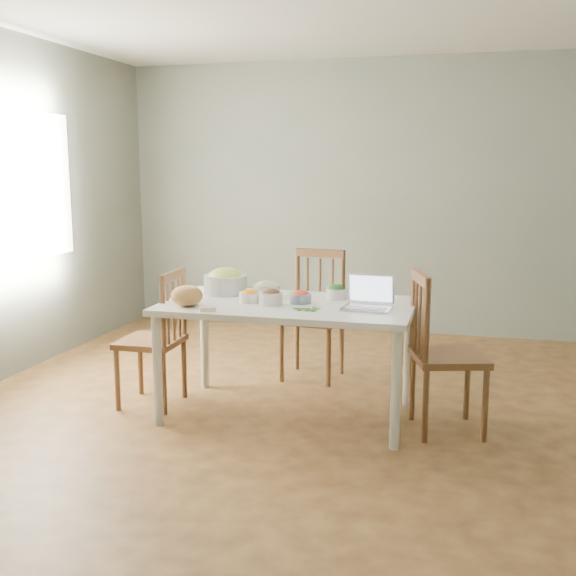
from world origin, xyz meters
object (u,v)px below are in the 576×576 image
(chair_far, at_px, (312,316))
(bread_boule, at_px, (187,296))
(laptop, at_px, (367,293))
(chair_left, at_px, (150,338))
(dining_table, at_px, (288,359))
(chair_right, at_px, (449,353))
(bowl_squash, at_px, (225,281))

(chair_far, xyz_separation_m, bread_boule, (-0.58, -1.10, 0.33))
(chair_far, distance_m, laptop, 1.14)
(chair_left, bearing_deg, dining_table, 90.97)
(laptop, bearing_deg, chair_left, -177.66)
(chair_far, height_order, bread_boule, chair_far)
(chair_far, relative_size, chair_right, 0.99)
(bread_boule, distance_m, bowl_squash, 0.49)
(chair_left, relative_size, chair_right, 0.94)
(chair_far, xyz_separation_m, chair_left, (-0.95, -0.89, -0.03))
(bread_boule, height_order, laptop, laptop)
(chair_right, bearing_deg, laptop, 79.86)
(dining_table, relative_size, chair_right, 1.62)
(bowl_squash, xyz_separation_m, laptop, (1.05, -0.29, 0.02))
(chair_right, bearing_deg, bowl_squash, 64.90)
(chair_right, bearing_deg, chair_left, 74.24)
(bowl_squash, bearing_deg, bread_boule, -100.57)
(chair_far, distance_m, chair_right, 1.38)
(chair_far, height_order, chair_right, chair_right)
(dining_table, xyz_separation_m, laptop, (0.53, -0.07, 0.49))
(dining_table, relative_size, bowl_squash, 5.35)
(bowl_squash, bearing_deg, chair_left, -150.59)
(chair_left, xyz_separation_m, bowl_squash, (0.47, 0.26, 0.38))
(bowl_squash, bearing_deg, laptop, -15.60)
(dining_table, relative_size, bread_boule, 7.99)
(chair_left, distance_m, laptop, 1.56)
(chair_right, height_order, laptop, chair_right)
(bread_boule, bearing_deg, chair_far, 62.49)
(bread_boule, bearing_deg, chair_right, 8.36)
(chair_right, bearing_deg, bread_boule, 81.81)
(chair_left, distance_m, bread_boule, 0.56)
(chair_left, xyz_separation_m, bread_boule, (0.38, -0.21, 0.36))
(chair_far, bearing_deg, chair_left, -131.56)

